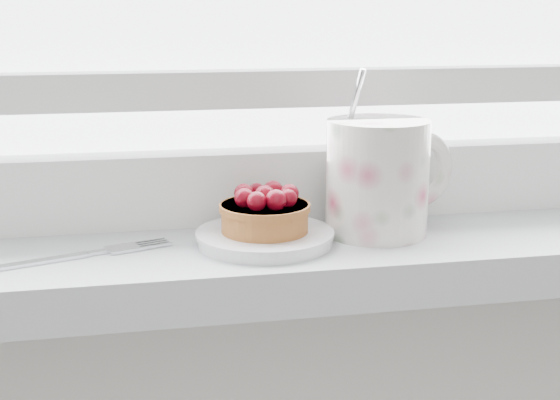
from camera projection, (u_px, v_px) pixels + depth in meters
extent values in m
cube|color=silver|center=(299.00, 256.00, 0.73)|extent=(1.60, 0.20, 0.04)
cube|color=white|center=(284.00, 183.00, 0.78)|extent=(1.30, 0.05, 0.07)
cube|color=white|center=(284.00, 88.00, 0.76)|extent=(1.30, 0.04, 0.04)
cylinder|color=white|center=(265.00, 238.00, 0.70)|extent=(0.12, 0.12, 0.01)
cylinder|color=brown|center=(265.00, 218.00, 0.69)|extent=(0.08, 0.08, 0.03)
cylinder|color=brown|center=(265.00, 207.00, 0.69)|extent=(0.08, 0.08, 0.01)
sphere|color=#4C0710|center=(265.00, 195.00, 0.69)|extent=(0.02, 0.02, 0.02)
sphere|color=#4C0710|center=(289.00, 194.00, 0.69)|extent=(0.02, 0.02, 0.02)
sphere|color=#4C0710|center=(273.00, 191.00, 0.70)|extent=(0.02, 0.02, 0.02)
sphere|color=#4C0710|center=(256.00, 191.00, 0.71)|extent=(0.02, 0.02, 0.02)
sphere|color=#4C0710|center=(244.00, 193.00, 0.70)|extent=(0.02, 0.02, 0.02)
sphere|color=#4C0710|center=(244.00, 198.00, 0.68)|extent=(0.02, 0.02, 0.02)
sphere|color=#4C0710|center=(257.00, 201.00, 0.67)|extent=(0.02, 0.02, 0.02)
sphere|color=#4C0710|center=(276.00, 200.00, 0.67)|extent=(0.02, 0.02, 0.02)
sphere|color=#4C0710|center=(288.00, 198.00, 0.68)|extent=(0.02, 0.02, 0.02)
cylinder|color=silver|center=(377.00, 178.00, 0.72)|extent=(0.12, 0.12, 0.11)
cylinder|color=black|center=(379.00, 125.00, 0.71)|extent=(0.08, 0.08, 0.01)
torus|color=silver|center=(421.00, 170.00, 0.74)|extent=(0.07, 0.04, 0.07)
cylinder|color=silver|center=(354.00, 104.00, 0.71)|extent=(0.02, 0.03, 0.07)
cube|color=silver|center=(30.00, 263.00, 0.64)|extent=(0.09, 0.04, 0.00)
cube|color=silver|center=(98.00, 252.00, 0.67)|extent=(0.02, 0.01, 0.00)
cube|color=silver|center=(123.00, 248.00, 0.68)|extent=(0.03, 0.03, 0.00)
cube|color=silver|center=(156.00, 246.00, 0.68)|extent=(0.03, 0.01, 0.00)
cube|color=silver|center=(153.00, 245.00, 0.69)|extent=(0.03, 0.01, 0.00)
cube|color=silver|center=(151.00, 243.00, 0.69)|extent=(0.03, 0.01, 0.00)
cube|color=silver|center=(149.00, 241.00, 0.70)|extent=(0.03, 0.01, 0.00)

